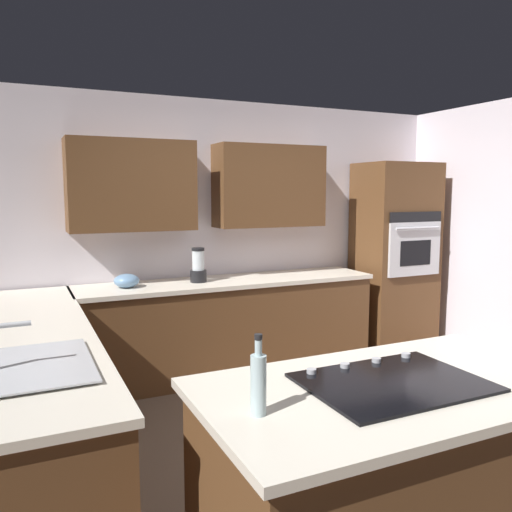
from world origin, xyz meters
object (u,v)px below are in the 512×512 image
Objects in this scene: wall_oven at (394,257)px; blender at (198,267)px; mixing_bowl at (127,281)px; cooktop at (392,382)px; oil_bottle at (258,382)px; sink_unit at (39,364)px.

blender is (2.25, -0.01, 0.02)m from wall_oven.
blender is 1.46× the size of mixing_bowl.
cooktop is 3.52× the size of mixing_bowl.
blender is at bearing -0.23° from wall_oven.
oil_bottle is at bearing 75.75° from blender.
wall_oven reaches higher than cooktop.
wall_oven is 4.07m from oil_bottle.
blender is at bearing -91.08° from cooktop.
mixing_bowl is at bearing -0.18° from wall_oven.
mixing_bowl is (-0.78, -1.90, 0.04)m from sink_unit.
wall_oven is 6.43× the size of blender.
blender reaches higher than mixing_bowl.
cooktop is 0.67m from oil_bottle.
wall_oven is at bearing -129.96° from cooktop.
sink_unit is 2.05m from mixing_bowl.
oil_bottle is (0.06, 2.80, 0.07)m from mixing_bowl.
wall_oven reaches higher than sink_unit.
blender is 0.65m from mixing_bowl.
oil_bottle is (0.66, 0.04, 0.12)m from cooktop.
sink_unit is 2.22× the size of blender.
blender is at bearing 180.00° from mixing_bowl.
blender reaches higher than oil_bottle.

